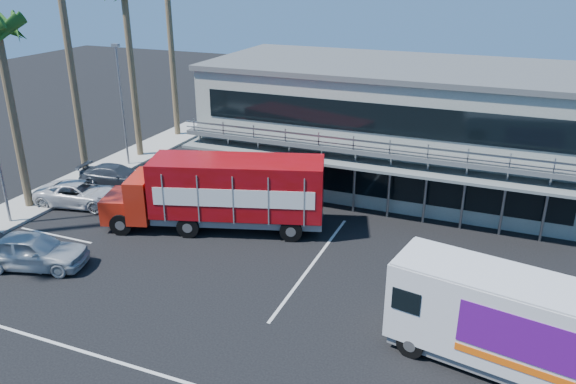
% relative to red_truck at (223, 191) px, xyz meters
% --- Properties ---
extents(ground, '(120.00, 120.00, 0.00)m').
position_rel_red_truck_xyz_m(ground, '(3.51, -4.77, -2.06)').
color(ground, black).
rests_on(ground, ground).
extents(building, '(22.40, 12.00, 7.30)m').
position_rel_red_truck_xyz_m(building, '(6.51, 10.17, 1.59)').
color(building, gray).
rests_on(building, ground).
extents(curb_strip, '(3.00, 32.00, 0.16)m').
position_rel_red_truck_xyz_m(curb_strip, '(-11.49, 1.23, -1.98)').
color(curb_strip, '#A5A399').
rests_on(curb_strip, ground).
extents(palm_e, '(2.80, 2.80, 12.25)m').
position_rel_red_truck_xyz_m(palm_e, '(-11.19, 8.23, 8.51)').
color(palm_e, brown).
rests_on(palm_e, ground).
extents(light_pole_far, '(0.50, 0.25, 8.09)m').
position_rel_red_truck_xyz_m(light_pole_far, '(-10.69, 6.23, 2.44)').
color(light_pole_far, gray).
rests_on(light_pole_far, ground).
extents(red_truck, '(11.39, 5.77, 3.75)m').
position_rel_red_truck_xyz_m(red_truck, '(0.00, 0.00, 0.00)').
color(red_truck, '#B51E0E').
rests_on(red_truck, ground).
extents(white_van, '(7.35, 3.64, 3.44)m').
position_rel_red_truck_xyz_m(white_van, '(13.51, -6.05, -0.24)').
color(white_van, silver).
rests_on(white_van, ground).
extents(parked_car_a, '(5.14, 3.20, 1.63)m').
position_rel_red_truck_xyz_m(parked_car_a, '(-5.99, -6.77, -1.25)').
color(parked_car_a, '#AEB2B6').
rests_on(parked_car_a, ground).
extents(parked_car_c, '(5.24, 3.20, 1.36)m').
position_rel_red_truck_xyz_m(parked_car_c, '(-8.99, -0.37, -1.38)').
color(parked_car_c, silver).
rests_on(parked_car_c, ground).
extents(parked_car_d, '(4.79, 2.62, 1.32)m').
position_rel_red_truck_xyz_m(parked_car_d, '(-8.99, 2.83, -1.40)').
color(parked_car_d, '#2E353E').
rests_on(parked_car_d, ground).
extents(parked_car_e, '(4.57, 2.30, 1.49)m').
position_rel_red_truck_xyz_m(parked_car_e, '(-5.99, 6.03, -1.32)').
color(parked_car_e, slate).
rests_on(parked_car_e, ground).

